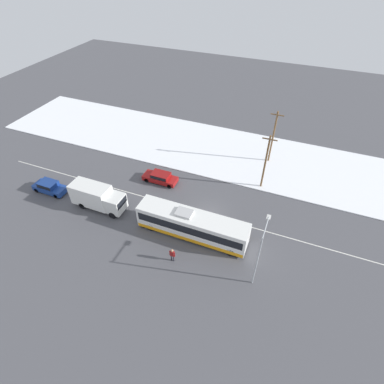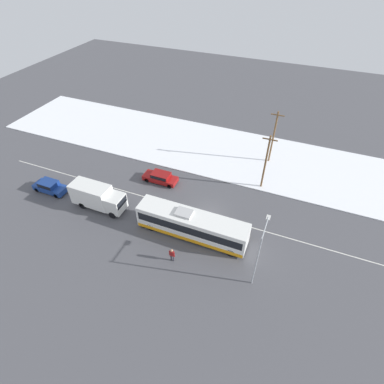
% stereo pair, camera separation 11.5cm
% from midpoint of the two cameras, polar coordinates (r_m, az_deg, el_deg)
% --- Properties ---
extents(ground_plane, '(120.00, 120.00, 0.00)m').
position_cam_midpoint_polar(ground_plane, '(36.33, 2.89, -4.36)').
color(ground_plane, '#4C4C51').
extents(snow_lot, '(80.00, 14.11, 0.12)m').
position_cam_midpoint_polar(snow_lot, '(46.70, 8.70, 7.06)').
color(snow_lot, white).
rests_on(snow_lot, ground_plane).
extents(lane_marking_center, '(60.00, 0.12, 0.00)m').
position_cam_midpoint_polar(lane_marking_center, '(36.33, 2.89, -4.36)').
color(lane_marking_center, silver).
rests_on(lane_marking_center, ground_plane).
extents(city_bus, '(12.44, 2.57, 3.25)m').
position_cam_midpoint_polar(city_bus, '(32.98, -0.07, -6.29)').
color(city_bus, white).
rests_on(city_bus, ground_plane).
extents(box_truck, '(6.76, 2.30, 3.13)m').
position_cam_midpoint_polar(box_truck, '(37.90, -17.72, -0.82)').
color(box_truck, silver).
rests_on(box_truck, ground_plane).
extents(sedan_car, '(4.72, 1.80, 1.43)m').
position_cam_midpoint_polar(sedan_car, '(40.74, -6.13, 2.84)').
color(sedan_car, maroon).
rests_on(sedan_car, ground_plane).
extents(parked_car_near_truck, '(4.46, 1.80, 1.54)m').
position_cam_midpoint_polar(parked_car_near_truck, '(43.13, -25.60, 0.96)').
color(parked_car_near_truck, navy).
rests_on(parked_car_near_truck, ground_plane).
extents(pedestrian_at_stop, '(0.64, 0.28, 1.78)m').
position_cam_midpoint_polar(pedestrian_at_stop, '(31.17, -3.89, -11.69)').
color(pedestrian_at_stop, '#23232D').
rests_on(pedestrian_at_stop, ground_plane).
extents(streetlamp, '(0.36, 3.10, 6.72)m').
position_cam_midpoint_polar(streetlamp, '(27.96, 12.74, -10.62)').
color(streetlamp, '#9EA3A8').
rests_on(streetlamp, ground_plane).
extents(utility_pole_roadside, '(1.80, 0.24, 7.80)m').
position_cam_midpoint_polar(utility_pole_roadside, '(38.79, 13.75, 5.65)').
color(utility_pole_roadside, brown).
rests_on(utility_pole_roadside, ground_plane).
extents(utility_pole_snowlot, '(1.80, 0.24, 7.96)m').
position_cam_midpoint_polar(utility_pole_snowlot, '(44.11, 15.11, 10.17)').
color(utility_pole_snowlot, brown).
rests_on(utility_pole_snowlot, ground_plane).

